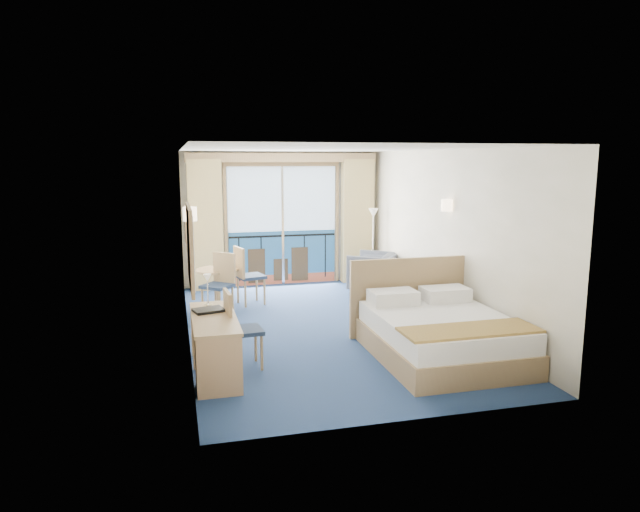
{
  "coord_description": "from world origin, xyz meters",
  "views": [
    {
      "loc": [
        -2.14,
        -8.15,
        2.56
      ],
      "look_at": [
        0.01,
        0.2,
        1.08
      ],
      "focal_mm": 32.0,
      "sensor_mm": 36.0,
      "label": 1
    }
  ],
  "objects_px": {
    "bed": "(440,333)",
    "floor_lamp": "(373,227)",
    "desk": "(217,353)",
    "table_chair_b": "(220,280)",
    "table_chair_a": "(246,272)",
    "desk_chair": "(238,325)",
    "nightstand": "(437,308)",
    "round_table": "(217,278)",
    "armchair": "(373,272)"
  },
  "relations": [
    {
      "from": "nightstand",
      "to": "floor_lamp",
      "type": "relative_size",
      "value": 0.33
    },
    {
      "from": "bed",
      "to": "table_chair_b",
      "type": "distance_m",
      "value": 3.85
    },
    {
      "from": "bed",
      "to": "floor_lamp",
      "type": "distance_m",
      "value": 4.36
    },
    {
      "from": "nightstand",
      "to": "desk",
      "type": "relative_size",
      "value": 0.35
    },
    {
      "from": "bed",
      "to": "table_chair_b",
      "type": "relative_size",
      "value": 2.13
    },
    {
      "from": "desk",
      "to": "desk_chair",
      "type": "relative_size",
      "value": 1.54
    },
    {
      "from": "desk_chair",
      "to": "table_chair_a",
      "type": "bearing_deg",
      "value": -13.5
    },
    {
      "from": "bed",
      "to": "nightstand",
      "type": "distance_m",
      "value": 1.51
    },
    {
      "from": "bed",
      "to": "nightstand",
      "type": "height_order",
      "value": "bed"
    },
    {
      "from": "desk",
      "to": "table_chair_b",
      "type": "bearing_deg",
      "value": 84.68
    },
    {
      "from": "round_table",
      "to": "desk",
      "type": "bearing_deg",
      "value": -94.41
    },
    {
      "from": "armchair",
      "to": "desk_chair",
      "type": "xyz_separation_m",
      "value": [
        -3.0,
        -3.46,
        0.17
      ]
    },
    {
      "from": "desk",
      "to": "desk_chair",
      "type": "xyz_separation_m",
      "value": [
        0.29,
        0.52,
        0.16
      ]
    },
    {
      "from": "round_table",
      "to": "bed",
      "type": "bearing_deg",
      "value": -52.03
    },
    {
      "from": "desk_chair",
      "to": "floor_lamp",
      "type": "bearing_deg",
      "value": -43.0
    },
    {
      "from": "floor_lamp",
      "to": "round_table",
      "type": "height_order",
      "value": "floor_lamp"
    },
    {
      "from": "floor_lamp",
      "to": "round_table",
      "type": "xyz_separation_m",
      "value": [
        -3.18,
        -0.9,
        -0.69
      ]
    },
    {
      "from": "bed",
      "to": "desk_chair",
      "type": "bearing_deg",
      "value": 174.81
    },
    {
      "from": "armchair",
      "to": "round_table",
      "type": "distance_m",
      "value": 3.04
    },
    {
      "from": "table_chair_a",
      "to": "desk_chair",
      "type": "bearing_deg",
      "value": 156.51
    },
    {
      "from": "table_chair_a",
      "to": "round_table",
      "type": "bearing_deg",
      "value": 74.47
    },
    {
      "from": "armchair",
      "to": "floor_lamp",
      "type": "relative_size",
      "value": 0.54
    },
    {
      "from": "armchair",
      "to": "desk",
      "type": "relative_size",
      "value": 0.56
    },
    {
      "from": "table_chair_a",
      "to": "bed",
      "type": "bearing_deg",
      "value": -162.18
    },
    {
      "from": "floor_lamp",
      "to": "table_chair_b",
      "type": "xyz_separation_m",
      "value": [
        -3.17,
        -1.38,
        -0.62
      ]
    },
    {
      "from": "nightstand",
      "to": "desk",
      "type": "distance_m",
      "value": 3.88
    },
    {
      "from": "nightstand",
      "to": "floor_lamp",
      "type": "distance_m",
      "value": 3.01
    },
    {
      "from": "armchair",
      "to": "desk_chair",
      "type": "distance_m",
      "value": 4.59
    },
    {
      "from": "armchair",
      "to": "table_chair_b",
      "type": "distance_m",
      "value": 3.12
    },
    {
      "from": "nightstand",
      "to": "desk_chair",
      "type": "bearing_deg",
      "value": -160.63
    },
    {
      "from": "desk_chair",
      "to": "table_chair_b",
      "type": "xyz_separation_m",
      "value": [
        0.0,
        2.61,
        0.02
      ]
    },
    {
      "from": "table_chair_b",
      "to": "desk_chair",
      "type": "bearing_deg",
      "value": -48.83
    },
    {
      "from": "desk",
      "to": "bed",
      "type": "bearing_deg",
      "value": 5.58
    },
    {
      "from": "desk_chair",
      "to": "round_table",
      "type": "relative_size",
      "value": 1.33
    },
    {
      "from": "nightstand",
      "to": "desk",
      "type": "height_order",
      "value": "desk"
    },
    {
      "from": "round_table",
      "to": "table_chair_b",
      "type": "distance_m",
      "value": 0.49
    },
    {
      "from": "round_table",
      "to": "nightstand",
      "type": "bearing_deg",
      "value": -31.3
    },
    {
      "from": "bed",
      "to": "desk_chair",
      "type": "distance_m",
      "value": 2.61
    },
    {
      "from": "desk",
      "to": "table_chair_a",
      "type": "distance_m",
      "value": 3.69
    },
    {
      "from": "round_table",
      "to": "table_chair_b",
      "type": "relative_size",
      "value": 0.73
    },
    {
      "from": "armchair",
      "to": "round_table",
      "type": "xyz_separation_m",
      "value": [
        -3.01,
        -0.37,
        0.12
      ]
    },
    {
      "from": "bed",
      "to": "round_table",
      "type": "relative_size",
      "value": 2.93
    },
    {
      "from": "desk",
      "to": "round_table",
      "type": "bearing_deg",
      "value": 85.59
    },
    {
      "from": "bed",
      "to": "table_chair_a",
      "type": "relative_size",
      "value": 2.08
    },
    {
      "from": "table_chair_b",
      "to": "nightstand",
      "type": "bearing_deg",
      "value": 16.59
    },
    {
      "from": "desk_chair",
      "to": "round_table",
      "type": "xyz_separation_m",
      "value": [
        -0.01,
        3.1,
        -0.05
      ]
    },
    {
      "from": "floor_lamp",
      "to": "desk",
      "type": "relative_size",
      "value": 1.04
    },
    {
      "from": "bed",
      "to": "round_table",
      "type": "height_order",
      "value": "bed"
    },
    {
      "from": "desk",
      "to": "table_chair_b",
      "type": "height_order",
      "value": "table_chair_b"
    },
    {
      "from": "bed",
      "to": "armchair",
      "type": "height_order",
      "value": "bed"
    }
  ]
}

